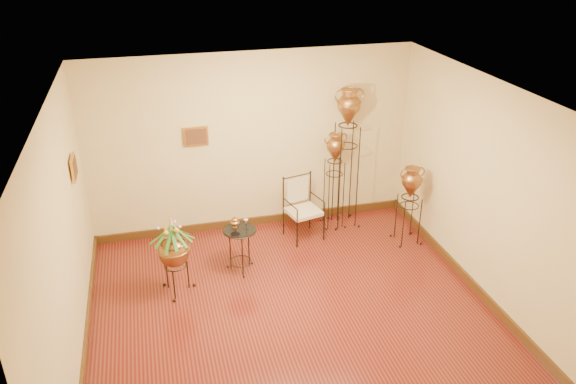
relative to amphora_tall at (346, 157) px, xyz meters
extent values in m
plane|color=maroon|center=(-1.40, -2.15, -1.16)|extent=(5.00, 5.00, 0.00)
cube|color=#482B10|center=(-1.40, 0.33, -1.10)|extent=(5.00, 0.04, 0.12)
cube|color=#482B10|center=(-3.88, -2.15, -1.10)|extent=(0.04, 5.00, 0.12)
cube|color=#482B10|center=(1.08, -2.15, -1.10)|extent=(0.04, 5.00, 0.12)
cube|color=gold|center=(-2.25, 0.31, 0.44)|extent=(0.36, 0.03, 0.29)
cube|color=gold|center=(-3.86, -0.70, 0.54)|extent=(0.03, 0.36, 0.29)
cube|color=beige|center=(-0.76, -0.27, -0.71)|extent=(0.56, 0.54, 0.05)
cube|color=beige|center=(-0.76, -0.27, -0.43)|extent=(0.36, 0.11, 0.38)
cylinder|color=black|center=(-1.86, -0.93, -0.51)|extent=(0.45, 0.45, 0.01)
camera|label=1|loc=(-2.90, -7.56, 3.30)|focal=35.00mm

